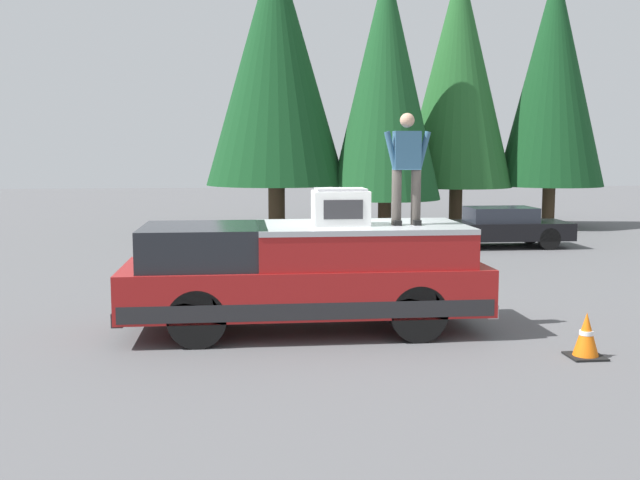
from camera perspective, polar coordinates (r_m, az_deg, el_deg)
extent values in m
plane|color=#565659|center=(12.12, 1.69, -6.41)|extent=(90.00, 90.00, 0.00)
cube|color=maroon|center=(11.56, -1.22, -3.51)|extent=(2.00, 5.50, 0.70)
cube|color=#232326|center=(11.59, -1.22, -4.45)|extent=(2.01, 5.39, 0.24)
cube|color=black|center=(11.43, -8.80, -0.41)|extent=(1.84, 1.87, 0.60)
cube|color=maroon|center=(11.57, 3.12, -0.45)|extent=(1.92, 3.19, 0.52)
cube|color=#A8AAAF|center=(11.54, 3.13, 1.02)|extent=(1.94, 3.19, 0.08)
cube|color=#232326|center=(11.70, -14.51, -4.95)|extent=(1.96, 0.16, 0.20)
cube|color=#B2B5BA|center=(12.13, 11.59, -4.46)|extent=(1.96, 0.16, 0.20)
cylinder|color=black|center=(10.76, -9.37, -5.90)|extent=(0.30, 0.84, 0.84)
cylinder|color=black|center=(12.42, -8.92, -4.18)|extent=(0.30, 0.84, 0.84)
cylinder|color=black|center=(11.04, 7.48, -5.55)|extent=(0.30, 0.84, 0.84)
cylinder|color=black|center=(12.66, 5.68, -3.92)|extent=(0.30, 0.84, 0.84)
cube|color=silver|center=(11.38, 1.57, 2.47)|extent=(0.64, 0.84, 0.52)
cube|color=#2D2D30|center=(11.06, 1.79, 2.34)|extent=(0.01, 0.59, 0.29)
cube|color=#99999E|center=(11.36, 1.58, 3.88)|extent=(0.58, 0.76, 0.04)
cylinder|color=#423D38|center=(11.49, 7.33, 3.26)|extent=(0.15, 0.15, 0.84)
cube|color=black|center=(11.48, 7.35, 1.35)|extent=(0.26, 0.11, 0.08)
cylinder|color=#423D38|center=(11.42, 5.86, 3.26)|extent=(0.15, 0.15, 0.84)
cube|color=black|center=(11.41, 5.88, 1.34)|extent=(0.26, 0.11, 0.08)
cube|color=#335B7A|center=(11.43, 6.65, 6.81)|extent=(0.24, 0.40, 0.58)
sphere|color=tan|center=(11.44, 6.68, 9.06)|extent=(0.22, 0.22, 0.22)
cylinder|color=#335B7A|center=(11.46, 7.88, 6.79)|extent=(0.09, 0.23, 0.58)
cylinder|color=#335B7A|center=(11.35, 5.46, 6.83)|extent=(0.09, 0.23, 0.58)
cube|color=black|center=(22.17, 13.35, 0.73)|extent=(1.64, 4.10, 0.50)
cube|color=#282D38|center=(22.16, 13.63, 1.92)|extent=(1.31, 1.89, 0.42)
cylinder|color=black|center=(21.12, 10.73, 0.01)|extent=(0.20, 0.62, 0.62)
cylinder|color=black|center=(22.49, 9.68, 0.44)|extent=(0.20, 0.62, 0.62)
cylinder|color=black|center=(21.99, 17.09, 0.09)|extent=(0.20, 0.62, 0.62)
cylinder|color=black|center=(23.31, 15.70, 0.50)|extent=(0.20, 0.62, 0.62)
cube|color=black|center=(10.81, 19.60, -8.37)|extent=(0.47, 0.47, 0.03)
cone|color=orange|center=(10.74, 19.66, -6.84)|extent=(0.36, 0.36, 0.62)
cylinder|color=white|center=(10.73, 19.67, -6.68)|extent=(0.19, 0.19, 0.06)
cylinder|color=#4C3826|center=(28.63, 17.04, 2.48)|extent=(0.45, 0.45, 1.50)
cone|color=#14421E|center=(28.68, 17.37, 11.87)|extent=(3.79, 3.79, 7.89)
cylinder|color=#4C3826|center=(27.76, 10.31, 2.50)|extent=(0.48, 0.48, 1.47)
cone|color=#235B28|center=(27.82, 10.52, 12.33)|extent=(3.99, 3.99, 8.06)
cylinder|color=#4C3826|center=(25.55, 4.94, 1.86)|extent=(0.45, 0.45, 1.14)
cone|color=#194C23|center=(25.56, 5.05, 12.02)|extent=(3.76, 3.76, 7.91)
cylinder|color=#4C3826|center=(25.86, -3.33, 2.45)|extent=(0.57, 0.57, 1.61)
cone|color=#14421E|center=(25.95, -3.41, 13.30)|extent=(4.78, 4.78, 8.19)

